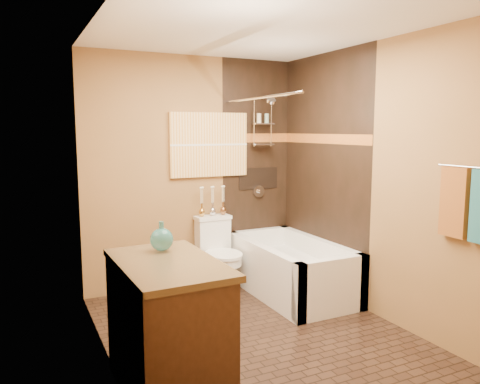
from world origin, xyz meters
TOP-DOWN VIEW (x-y plane):
  - floor at (0.00, 0.00)m, footprint 3.00×3.00m
  - wall_left at (-1.20, 0.00)m, footprint 0.02×3.00m
  - wall_right at (1.20, 0.00)m, footprint 0.02×3.00m
  - wall_back at (0.00, 1.50)m, footprint 2.40×0.02m
  - wall_front at (0.00, -1.50)m, footprint 2.40×0.02m
  - ceiling at (0.00, 0.00)m, footprint 3.00×3.00m
  - alcove_tile_back at (0.78, 1.49)m, footprint 0.85×0.01m
  - alcove_tile_right at (1.19, 0.75)m, footprint 0.01×1.50m
  - mosaic_band_back at (0.78, 1.48)m, footprint 0.85×0.01m
  - mosaic_band_right at (1.18, 0.75)m, footprint 0.01×1.50m
  - alcove_niche at (0.80, 1.48)m, footprint 0.50×0.01m
  - shower_fixtures at (0.80, 1.38)m, footprint 0.24×0.33m
  - curtain_rod at (0.40, 0.75)m, footprint 0.03×1.55m
  - towel_bar at (1.15, -1.05)m, footprint 0.02×0.55m
  - towel_rust at (1.16, -0.92)m, footprint 0.05×0.22m
  - sunset_painting at (0.18, 1.48)m, footprint 0.90×0.04m
  - vanity_mirror at (-1.19, -0.49)m, footprint 0.01×1.00m
  - bathtub at (0.80, 0.75)m, footprint 0.80×1.50m
  - toilet at (0.18, 1.22)m, footprint 0.40×0.58m
  - vanity at (-0.92, -0.49)m, footprint 0.63×1.01m
  - teal_bottle at (-0.87, -0.23)m, footprint 0.17×0.17m
  - bud_vases at (0.18, 1.39)m, footprint 0.32×0.07m

SIDE VIEW (x-z plane):
  - floor at x=0.00m, z-range 0.00..0.00m
  - bathtub at x=0.80m, z-range -0.05..0.50m
  - toilet at x=0.18m, z-range 0.00..0.78m
  - vanity at x=-0.92m, z-range 0.00..0.88m
  - bud_vases at x=0.18m, z-range 0.79..1.10m
  - teal_bottle at x=-0.87m, z-range 0.86..1.11m
  - alcove_niche at x=0.80m, z-range 1.02..1.27m
  - towel_rust at x=1.16m, z-range 0.92..1.44m
  - wall_left at x=-1.20m, z-range 0.00..2.50m
  - wall_right at x=1.20m, z-range 0.00..2.50m
  - wall_back at x=0.00m, z-range 0.00..2.50m
  - wall_front at x=0.00m, z-range 0.00..2.50m
  - alcove_tile_back at x=0.78m, z-range 0.00..2.50m
  - alcove_tile_right at x=1.19m, z-range 0.00..2.50m
  - towel_bar at x=1.15m, z-range 1.44..1.46m
  - vanity_mirror at x=-1.19m, z-range 1.05..1.95m
  - sunset_painting at x=0.18m, z-range 1.20..1.90m
  - mosaic_band_back at x=0.78m, z-range 1.57..1.67m
  - mosaic_band_right at x=1.18m, z-range 1.57..1.67m
  - shower_fixtures at x=0.80m, z-range 1.08..2.25m
  - curtain_rod at x=0.40m, z-range 2.01..2.03m
  - ceiling at x=0.00m, z-range 2.50..2.50m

